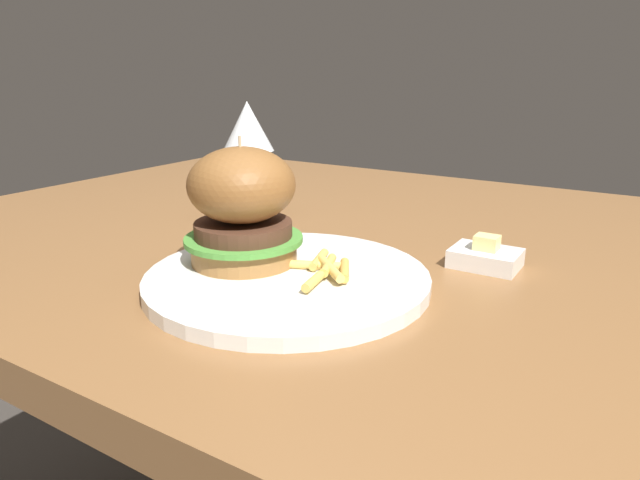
{
  "coord_description": "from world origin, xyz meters",
  "views": [
    {
      "loc": [
        0.23,
        -0.65,
        0.96
      ],
      "look_at": [
        -0.07,
        -0.18,
        0.78
      ],
      "focal_mm": 32.0,
      "sensor_mm": 36.0,
      "label": 1
    }
  ],
  "objects": [
    {
      "name": "burger_sandwich",
      "position": [
        -0.15,
        -0.2,
        0.82
      ],
      "size": [
        0.12,
        0.12,
        0.13
      ],
      "color": "#9E6B38",
      "rests_on": "main_plate"
    },
    {
      "name": "dining_table",
      "position": [
        0.0,
        0.0,
        0.66
      ],
      "size": [
        1.49,
        0.89,
        0.74
      ],
      "color": "brown",
      "rests_on": "ground"
    },
    {
      "name": "fries_pile",
      "position": [
        -0.05,
        -0.19,
        0.76
      ],
      "size": [
        0.08,
        0.1,
        0.01
      ],
      "color": "#EABC5B",
      "rests_on": "main_plate"
    },
    {
      "name": "butter_dish",
      "position": [
        0.06,
        -0.04,
        0.75
      ],
      "size": [
        0.07,
        0.06,
        0.04
      ],
      "color": "white",
      "rests_on": "dining_table"
    },
    {
      "name": "wine_glass",
      "position": [
        -0.3,
        -0.01,
        0.86
      ],
      "size": [
        0.07,
        0.07,
        0.17
      ],
      "color": "silver",
      "rests_on": "dining_table"
    },
    {
      "name": "main_plate",
      "position": [
        -0.09,
        -0.21,
        0.75
      ],
      "size": [
        0.29,
        0.29,
        0.01
      ],
      "primitive_type": "cylinder",
      "color": "white",
      "rests_on": "dining_table"
    }
  ]
}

